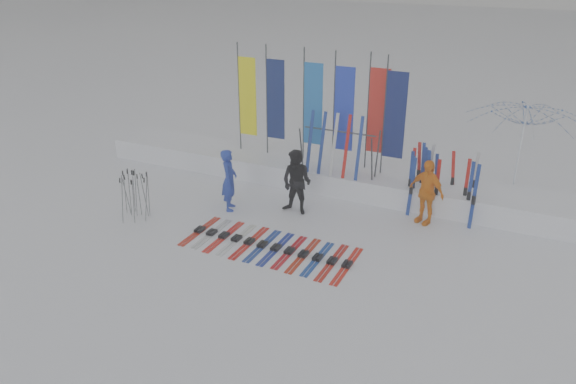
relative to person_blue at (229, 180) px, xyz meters
The scene contains 11 objects.
ground 2.75m from the person_blue, 50.56° to the right, with size 120.00×120.00×0.00m, color white.
snow_bank 3.11m from the person_blue, 57.00° to the left, with size 14.00×1.60×0.60m, color white.
person_blue is the anchor object (origin of this frame).
person_black 1.74m from the person_blue, 18.32° to the left, with size 0.81×0.63×1.68m, color black.
person_yellow 4.93m from the person_blue, 16.42° to the left, with size 0.96×0.40×1.64m, color orange.
tent_canopy 7.59m from the person_blue, 29.28° to the left, with size 2.99×3.05×2.75m, color white.
ski_row 2.46m from the person_blue, 37.05° to the right, with size 3.92×1.69×0.07m.
pole_cluster 2.37m from the person_blue, 143.39° to the right, with size 0.87×0.68×1.23m.
feather_flags 3.41m from the person_blue, 62.98° to the left, with size 5.03×0.25×3.20m.
ski_rack 3.11m from the person_blue, 45.17° to the left, with size 2.04×0.80×1.23m.
upright_skis 5.27m from the person_blue, 25.21° to the left, with size 1.74×1.22×1.67m.
Camera 1 is at (5.36, -9.29, 6.30)m, focal length 35.00 mm.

